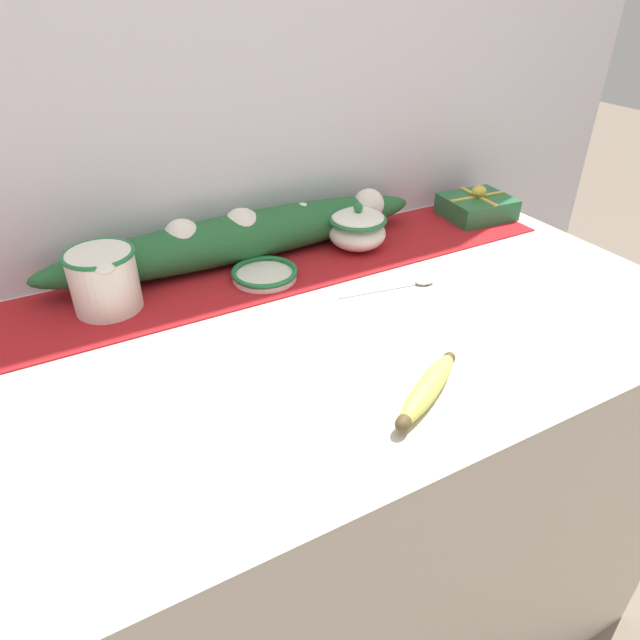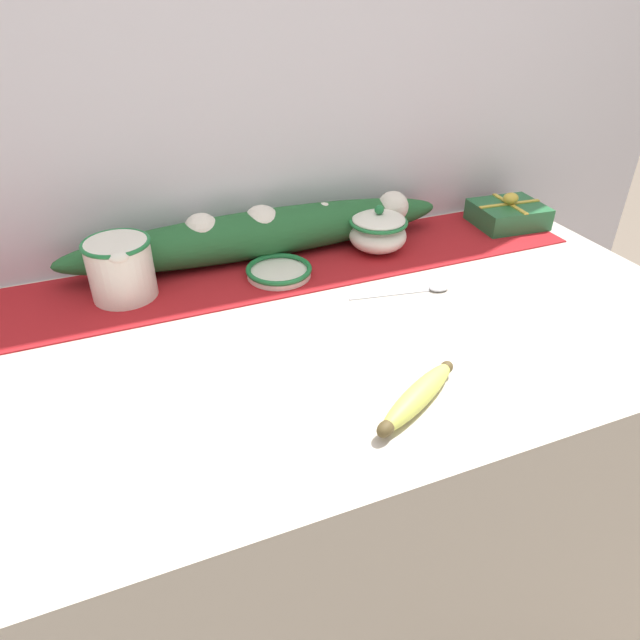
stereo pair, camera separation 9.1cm
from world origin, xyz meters
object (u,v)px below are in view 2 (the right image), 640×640
object	(u,v)px
small_dish	(278,271)
cream_pitcher	(120,267)
banana	(418,396)
gift_box	(508,214)
spoon	(431,289)
sugar_bowl	(378,231)

from	to	relation	value
small_dish	cream_pitcher	bearing A→B (deg)	173.26
banana	gift_box	size ratio (longest dim) A/B	1.09
cream_pitcher	small_dish	distance (m)	0.29
small_dish	gift_box	bearing A→B (deg)	4.38
spoon	gift_box	world-z (taller)	gift_box
banana	spoon	world-z (taller)	banana
banana	small_dish	bearing A→B (deg)	97.74
spoon	cream_pitcher	bearing A→B (deg)	169.68
sugar_bowl	gift_box	world-z (taller)	sugar_bowl
sugar_bowl	banana	xyz separation A→B (m)	(-0.18, -0.47, -0.03)
sugar_bowl	spoon	size ratio (longest dim) A/B	0.63
sugar_bowl	spoon	xyz separation A→B (m)	(0.02, -0.20, -0.04)
cream_pitcher	gift_box	distance (m)	0.88
small_dish	banana	world-z (taller)	banana
spoon	sugar_bowl	bearing A→B (deg)	104.49
small_dish	gift_box	size ratio (longest dim) A/B	0.79
sugar_bowl	banana	distance (m)	0.51
sugar_bowl	spoon	distance (m)	0.20
small_dish	spoon	xyz separation A→B (m)	(0.25, -0.16, -0.01)
sugar_bowl	banana	bearing A→B (deg)	-110.49
cream_pitcher	banana	xyz separation A→B (m)	(0.35, -0.48, -0.05)
spoon	gift_box	size ratio (longest dim) A/B	1.18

